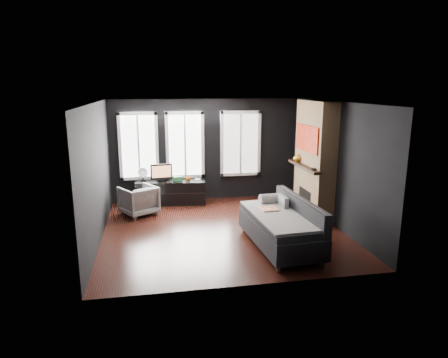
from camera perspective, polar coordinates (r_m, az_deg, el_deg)
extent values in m
plane|color=black|center=(8.66, -0.29, -7.25)|extent=(5.00, 5.00, 0.00)
plane|color=white|center=(8.13, -0.32, 10.90)|extent=(5.00, 5.00, 0.00)
cube|color=black|center=(10.72, -2.66, 4.17)|extent=(5.00, 0.02, 2.70)
cube|color=black|center=(8.24, -17.69, 0.83)|extent=(0.02, 5.00, 2.70)
cube|color=black|center=(9.06, 15.47, 2.05)|extent=(0.02, 5.00, 2.70)
cube|color=gray|center=(8.12, 8.45, -3.73)|extent=(0.10, 0.38, 0.38)
imported|color=silver|center=(9.78, -12.11, -2.78)|extent=(1.00, 0.99, 0.77)
imported|color=orange|center=(10.43, -5.14, 0.09)|extent=(0.13, 0.11, 0.12)
imported|color=tan|center=(10.52, -4.21, 0.46)|extent=(0.15, 0.05, 0.20)
cube|color=#317445|center=(10.41, -6.64, 0.04)|extent=(0.25, 0.18, 0.12)
imported|color=yellow|center=(9.83, 10.46, 3.05)|extent=(0.26, 0.27, 0.21)
cylinder|color=black|center=(8.94, 12.69, 1.39)|extent=(0.11, 0.11, 0.04)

